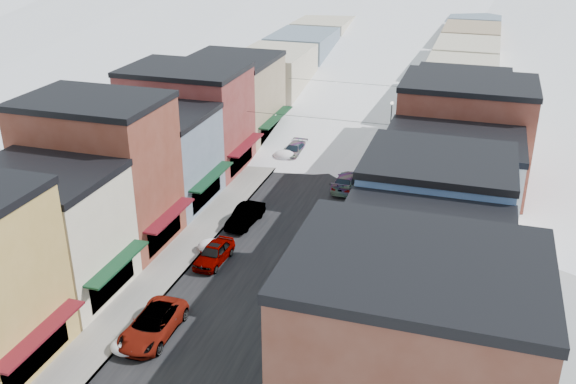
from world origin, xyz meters
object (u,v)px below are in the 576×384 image
Objects in this scene: car_green_sedan at (304,262)px; car_silver_sedan at (214,253)px; car_dark_hatch at (245,216)px; streetlamp_near at (362,188)px; trash_can at (298,314)px; car_white_suv at (153,325)px.

car_silver_sedan is at bearing 4.63° from car_green_sedan.
car_dark_hatch is 9.47m from car_green_sedan.
streetlamp_near reaches higher than car_silver_sedan.
car_silver_sedan reaches higher than trash_can.
car_white_suv is 17.12m from car_dark_hatch.
car_green_sedan is at bearing -35.35° from car_dark_hatch.
car_white_suv reaches higher than car_silver_sedan.
car_silver_sedan is 10.43m from trash_can.
car_white_suv is 1.25× the size of streetlamp_near.
car_green_sedan is (7.24, 0.92, -0.05)m from car_silver_sedan.
car_white_suv is 6.92× the size of trash_can.
car_dark_hatch reaches higher than car_silver_sedan.
car_green_sedan is 10.51m from streetlamp_near.
streetlamp_near is (9.77, 20.93, 2.38)m from car_white_suv.
streetlamp_near is (1.03, 16.58, 2.63)m from trash_can.
car_dark_hatch is at bearing 124.27° from trash_can.
car_silver_sedan is 5.40× the size of trash_can.
streetlamp_near is (9.73, 3.81, 2.40)m from car_dark_hatch.
car_dark_hatch is 15.45m from trash_can.
streetlamp_near is (2.49, 9.91, 2.47)m from car_green_sedan.
car_white_suv reaches higher than car_green_sedan.
streetlamp_near reaches higher than trash_can.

